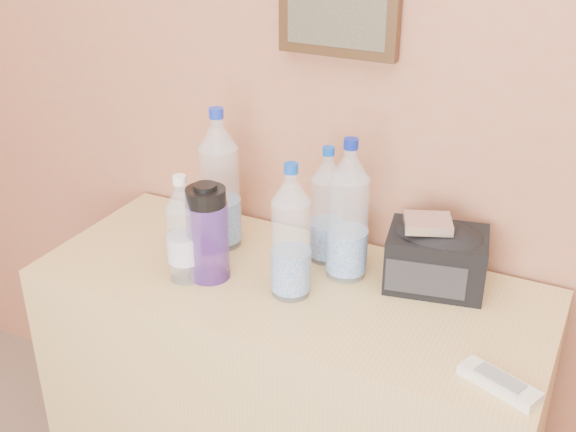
# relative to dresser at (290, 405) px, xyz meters

# --- Properties ---
(picture_frame) EXTENTS (0.30, 0.03, 0.25)m
(picture_frame) POSITION_rel_dresser_xyz_m (-0.00, 0.26, 1.01)
(picture_frame) COLOR #382311
(picture_frame) RESTS_ON room_shell
(dresser) EXTENTS (1.25, 0.52, 0.78)m
(dresser) POSITION_rel_dresser_xyz_m (0.00, 0.00, 0.00)
(dresser) COLOR #A08353
(dresser) RESTS_ON ground
(pet_large_a) EXTENTS (0.10, 0.10, 0.38)m
(pet_large_a) POSITION_rel_dresser_xyz_m (-0.25, 0.09, 0.56)
(pet_large_a) COLOR #AABDD6
(pet_large_a) RESTS_ON dresser
(pet_large_b) EXTENTS (0.08, 0.08, 0.30)m
(pet_large_b) POSITION_rel_dresser_xyz_m (0.03, 0.14, 0.53)
(pet_large_b) COLOR silver
(pet_large_b) RESTS_ON dresser
(pet_large_c) EXTENTS (0.10, 0.10, 0.35)m
(pet_large_c) POSITION_rel_dresser_xyz_m (0.11, 0.09, 0.55)
(pet_large_c) COLOR silver
(pet_large_c) RESTS_ON dresser
(pet_large_d) EXTENTS (0.09, 0.09, 0.33)m
(pet_large_d) POSITION_rel_dresser_xyz_m (0.03, -0.05, 0.54)
(pet_large_d) COLOR silver
(pet_large_d) RESTS_ON dresser
(pet_small) EXTENTS (0.08, 0.08, 0.27)m
(pet_small) POSITION_rel_dresser_xyz_m (-0.23, -0.10, 0.51)
(pet_small) COLOR silver
(pet_small) RESTS_ON dresser
(nalgene_bottle) EXTENTS (0.10, 0.10, 0.25)m
(nalgene_bottle) POSITION_rel_dresser_xyz_m (-0.19, -0.07, 0.51)
(nalgene_bottle) COLOR #542A91
(nalgene_bottle) RESTS_ON dresser
(sunglasses) EXTENTS (0.15, 0.06, 0.04)m
(sunglasses) POSITION_rel_dresser_xyz_m (-0.30, 0.03, 0.41)
(sunglasses) COLOR black
(sunglasses) RESTS_ON dresser
(ac_remote) EXTENTS (0.17, 0.11, 0.02)m
(ac_remote) POSITION_rel_dresser_xyz_m (0.54, -0.17, 0.40)
(ac_remote) COLOR silver
(ac_remote) RESTS_ON dresser
(toiletry_bag) EXTENTS (0.26, 0.21, 0.16)m
(toiletry_bag) POSITION_rel_dresser_xyz_m (0.32, 0.14, 0.47)
(toiletry_bag) COLOR black
(toiletry_bag) RESTS_ON dresser
(foil_packet) EXTENTS (0.13, 0.12, 0.02)m
(foil_packet) POSITION_rel_dresser_xyz_m (0.29, 0.12, 0.56)
(foil_packet) COLOR silver
(foil_packet) RESTS_ON toiletry_bag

